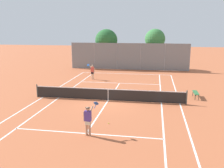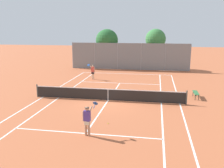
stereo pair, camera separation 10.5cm
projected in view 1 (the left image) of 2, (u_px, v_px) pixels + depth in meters
The scene contains 14 objects.
ground_plane at pixel (108, 100), 19.65m from camera, with size 120.00×120.00×0.00m, color #B25B38.
court_line_markings at pixel (108, 100), 19.65m from camera, with size 11.10×23.90×0.01m.
tennis_net at pixel (108, 94), 19.54m from camera, with size 12.00×0.10×1.07m.
player_near_side at pixel (88, 119), 13.07m from camera, with size 0.75×0.72×1.77m.
player_far_left at pixel (92, 71), 27.52m from camera, with size 0.76×0.72×1.77m.
loose_tennis_ball_0 at pixel (120, 93), 21.68m from camera, with size 0.07×0.07×0.07m, color #D1DB33.
loose_tennis_ball_1 at pixel (125, 92), 22.04m from camera, with size 0.07×0.07×0.07m, color #D1DB33.
loose_tennis_ball_2 at pixel (109, 123), 14.86m from camera, with size 0.07×0.07×0.07m, color #D1DB33.
loose_tennis_ball_3 at pixel (91, 89), 23.17m from camera, with size 0.07×0.07×0.07m, color #D1DB33.
loose_tennis_ball_4 at pixel (154, 83), 25.81m from camera, with size 0.07×0.07×0.07m, color #D1DB33.
courtside_bench at pixel (196, 93), 20.31m from camera, with size 0.36×1.50×0.47m.
back_fence at pixel (129, 56), 33.74m from camera, with size 16.08×0.08×3.62m.
tree_behind_left at pixel (106, 41), 35.36m from camera, with size 3.16×3.16×5.44m.
tree_behind_right at pixel (155, 40), 34.54m from camera, with size 2.80×2.80×5.48m.
Camera 1 is at (3.51, -18.56, 5.59)m, focal length 40.00 mm.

